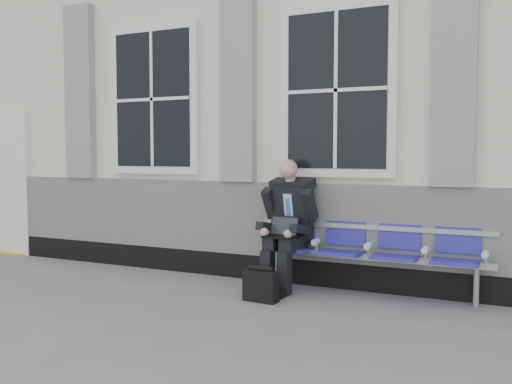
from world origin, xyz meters
The scene contains 5 objects.
ground centered at (0.00, 0.00, 0.00)m, with size 70.00×70.00×0.00m, color slate.
station_building centered at (-0.02, 3.47, 2.22)m, with size 14.40×4.40×4.49m.
bench centered at (0.78, 1.32, 0.55)m, with size 2.60×0.47×0.91m.
businessman centered at (-0.13, 1.18, 0.79)m, with size 0.62×0.83×1.48m.
briefcase centered at (-0.17, 0.54, 0.17)m, with size 0.38×0.18×0.37m.
Camera 1 is at (2.32, -4.78, 1.55)m, focal length 40.00 mm.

